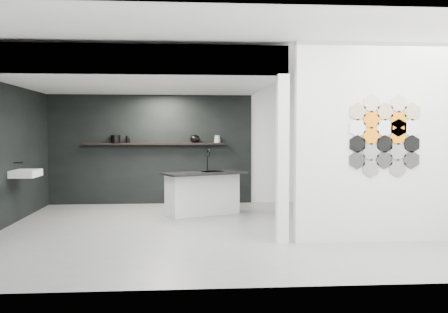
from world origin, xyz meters
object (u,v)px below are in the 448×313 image
Objects in this scene: partition_panel at (380,143)px; bottle_dark at (127,139)px; wall_basin at (26,173)px; glass_vase at (217,139)px; kitchen_island at (203,193)px; stockpot at (116,139)px; utensil_cup at (128,140)px; kettle at (195,139)px; glass_bowl at (217,141)px.

bottle_dark is (-4.00, 3.87, -0.00)m from partition_panel.
glass_vase is (3.39, 2.07, 0.55)m from wall_basin.
partition_panel is 3.61m from kitchen_island.
wall_basin is 2.94× the size of stockpot.
wall_basin is 5.57× the size of utensil_cup.
kettle is at bearing 0.00° from stockpot.
partition_panel is 4.64m from kettle.
utensil_cup is (-1.91, 0.00, 0.01)m from glass_bowl.
glass_bowl is 1.91m from utensil_cup.
stockpot is (-4.24, 3.87, 0.00)m from partition_panel.
glass_bowl reaches higher than wall_basin.
bottle_dark is 0.03m from utensil_cup.
kettle is at bearing 0.00° from utensil_cup.
kitchen_island is at bearing -104.69° from glass_vase.
stockpot is 1.55× the size of glass_bowl.
kitchen_island reaches higher than wall_basin.
bottle_dark reaches higher than wall_basin.
partition_panel is at bearing -42.34° from stockpot.
utensil_cup is (-3.98, 3.87, -0.03)m from partition_panel.
bottle_dark reaches higher than glass_bowl.
glass_vase is 1.46× the size of utensil_cup.
partition_panel is 5.78m from wall_basin.
utensil_cup is at bearing 112.89° from kitchen_island.
stockpot is 0.99× the size of kettle.
kitchen_island is (-2.44, 2.47, -0.99)m from partition_panel.
wall_basin is 3.13m from kitchen_island.
bottle_dark reaches higher than utensil_cup.
kitchen_island is at bearing -109.79° from kettle.
partition_panel is 18.17× the size of bottle_dark.
glass_vase is (2.17, 0.00, -0.01)m from stockpot.
kitchen_island is 15.38× the size of utensil_cup.
partition_panel is at bearing -18.23° from wall_basin.
kettle reaches higher than kitchen_island.
bottle_dark is at bearing 155.33° from kettle.
stockpot reaches higher than bottle_dark.
glass_bowl is at bearing 0.00° from glass_vase.
stockpot is 1.30× the size of glass_vase.
utensil_cup is at bearing 54.36° from wall_basin.
partition_panel is 13.54× the size of kettle.
bottle_dark is (1.46, 2.07, 0.55)m from wall_basin.
glass_bowl is (0.49, 0.00, -0.04)m from kettle.
kitchen_island is 2.29m from utensil_cup.
wall_basin is 0.36× the size of kitchen_island.
partition_panel is 17.86× the size of glass_vase.
partition_panel reaches higher than wall_basin.
stockpot is at bearing 180.00° from glass_vase.
glass_vase is at bearing 0.00° from glass_bowl.
wall_basin is at bearing -148.65° from glass_vase.
wall_basin is at bearing -169.26° from kettle.
utensil_cup is (0.02, 0.00, -0.02)m from bottle_dark.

